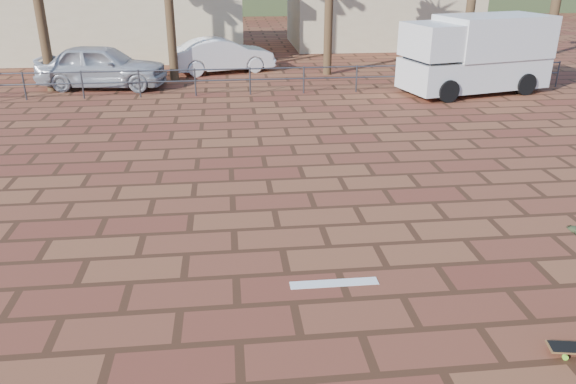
% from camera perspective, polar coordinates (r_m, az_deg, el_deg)
% --- Properties ---
extents(ground, '(120.00, 120.00, 0.00)m').
position_cam_1_polar(ground, '(9.92, -0.57, -5.82)').
color(ground, brown).
rests_on(ground, ground).
extents(paint_stripe, '(1.40, 0.22, 0.01)m').
position_cam_1_polar(paint_stripe, '(8.98, 4.71, -9.21)').
color(paint_stripe, white).
rests_on(paint_stripe, ground).
extents(guardrail, '(24.06, 0.06, 1.00)m').
position_cam_1_polar(guardrail, '(21.07, -3.89, 11.66)').
color(guardrail, '#47494F').
rests_on(guardrail, ground).
extents(building_west, '(12.60, 7.60, 4.50)m').
position_cam_1_polar(building_west, '(31.19, -16.50, 17.44)').
color(building_west, beige).
rests_on(building_west, ground).
extents(campervan, '(5.72, 3.43, 2.77)m').
position_cam_1_polar(campervan, '(22.41, 18.60, 13.25)').
color(campervan, silver).
rests_on(campervan, ground).
extents(car_silver, '(5.09, 2.58, 1.66)m').
position_cam_1_polar(car_silver, '(23.31, -18.36, 12.05)').
color(car_silver, '#AFB2B6').
rests_on(car_silver, ground).
extents(car_white, '(4.73, 2.68, 1.47)m').
position_cam_1_polar(car_white, '(25.48, -6.68, 13.64)').
color(car_white, white).
rests_on(car_white, ground).
extents(street_sign, '(0.47, 0.10, 2.30)m').
position_cam_1_polar(street_sign, '(23.11, 19.69, 13.75)').
color(street_sign, gray).
rests_on(street_sign, ground).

